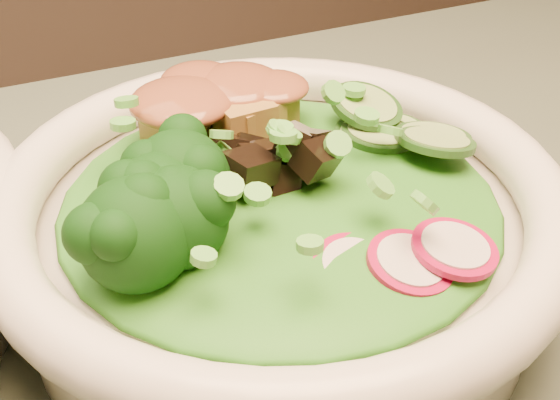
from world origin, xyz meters
name	(u,v)px	position (x,y,z in m)	size (l,w,h in m)	color
salad_bowl	(280,233)	(-0.04, 0.07, 0.79)	(0.30, 0.30, 0.08)	silver
lettuce_bed	(280,198)	(-0.04, 0.07, 0.82)	(0.23, 0.23, 0.03)	#206415
broccoli_florets	(159,218)	(-0.11, 0.05, 0.83)	(0.09, 0.08, 0.05)	black
radish_slices	(383,263)	(-0.02, 0.00, 0.82)	(0.12, 0.04, 0.02)	#9F0C3A
cucumber_slices	(389,134)	(0.03, 0.08, 0.83)	(0.08, 0.08, 0.04)	#98BE6A
mushroom_heap	(265,160)	(-0.04, 0.08, 0.83)	(0.08, 0.08, 0.04)	black
tofu_cubes	(210,119)	(-0.05, 0.14, 0.83)	(0.10, 0.07, 0.04)	olive
peanut_sauce	(208,96)	(-0.05, 0.14, 0.84)	(0.08, 0.06, 0.02)	brown
scallion_garnish	(280,153)	(-0.04, 0.07, 0.84)	(0.21, 0.21, 0.03)	#5BB841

